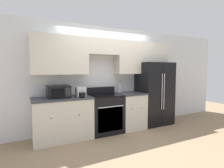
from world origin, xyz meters
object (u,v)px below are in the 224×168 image
object	(u,v)px
oven_range	(105,113)
refrigerator	(153,93)
microwave	(58,91)
bottle	(120,88)

from	to	relation	value
oven_range	refrigerator	xyz separation A→B (m)	(1.52, 0.06, 0.39)
microwave	refrigerator	bearing A→B (deg)	0.09
oven_range	refrigerator	distance (m)	1.57
oven_range	refrigerator	world-z (taller)	refrigerator
microwave	bottle	bearing A→B (deg)	6.11
oven_range	bottle	xyz separation A→B (m)	(0.53, 0.22, 0.57)
oven_range	bottle	distance (m)	0.81
oven_range	refrigerator	size ratio (longest dim) A/B	0.63
refrigerator	microwave	xyz separation A→B (m)	(-2.59, -0.00, 0.19)
bottle	oven_range	bearing A→B (deg)	-157.18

